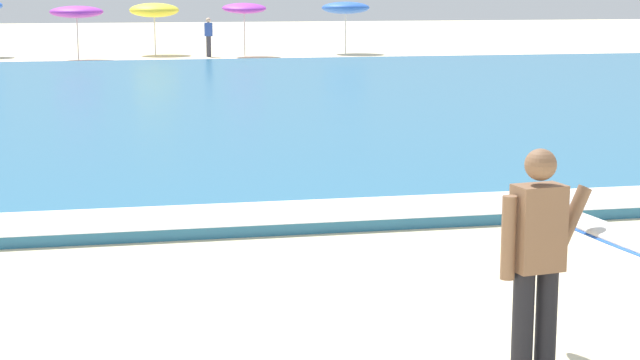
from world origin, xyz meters
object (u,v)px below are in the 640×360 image
object	(u,v)px
beach_umbrella_6	(346,8)
beach_umbrella_4	(154,10)
beach_umbrella_3	(77,12)
beach_umbrella_5	(244,8)
surfer_with_board	(566,247)
beachgoer_near_row_left	(209,36)

from	to	relation	value
beach_umbrella_6	beach_umbrella_4	bearing A→B (deg)	174.61
beach_umbrella_3	beach_umbrella_6	distance (m)	11.25
beach_umbrella_5	beach_umbrella_6	distance (m)	4.57
beach_umbrella_5	beach_umbrella_6	world-z (taller)	beach_umbrella_5
beach_umbrella_4	beach_umbrella_6	xyz separation A→B (m)	(8.01, -0.76, 0.08)
surfer_with_board	beach_umbrella_5	size ratio (longest dim) A/B	1.08
beach_umbrella_4	beach_umbrella_5	bearing A→B (deg)	-25.47
surfer_with_board	beach_umbrella_3	bearing A→B (deg)	96.26
beach_umbrella_3	beachgoer_near_row_left	bearing A→B (deg)	6.95
beach_umbrella_5	beachgoer_near_row_left	size ratio (longest dim) A/B	1.41
beach_umbrella_3	surfer_with_board	bearing A→B (deg)	-83.74
surfer_with_board	beach_umbrella_5	distance (m)	36.41
beach_umbrella_6	beach_umbrella_3	bearing A→B (deg)	-171.37
surfer_with_board	beachgoer_near_row_left	bearing A→B (deg)	87.99
beachgoer_near_row_left	beach_umbrella_6	bearing A→B (deg)	10.08
beachgoer_near_row_left	beach_umbrella_3	bearing A→B (deg)	-173.05
beach_umbrella_3	beach_umbrella_5	world-z (taller)	beach_umbrella_5
beach_umbrella_4	beach_umbrella_6	size ratio (longest dim) A/B	0.99
beach_umbrella_4	beach_umbrella_6	bearing A→B (deg)	-5.39
surfer_with_board	beachgoer_near_row_left	xyz separation A→B (m)	(1.27, 36.17, -0.18)
surfer_with_board	beach_umbrella_3	distance (m)	35.76
beach_umbrella_6	beachgoer_near_row_left	size ratio (longest dim) A/B	1.39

